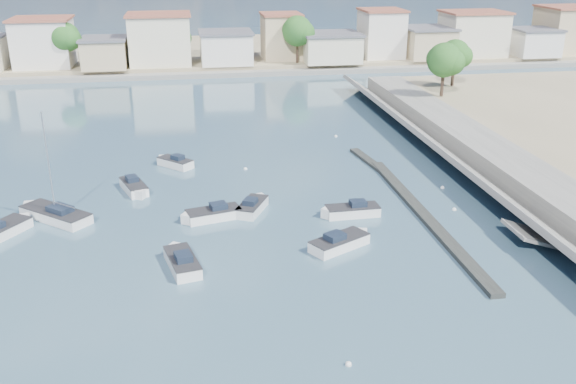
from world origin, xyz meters
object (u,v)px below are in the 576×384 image
object	(u,v)px
motorboat_g	(135,188)
motorboat_h	(342,242)
motorboat_c	(350,211)
motorboat_d	(211,215)
motorboat_b	(253,206)
motorboat_a	(182,261)
motorboat_e	(2,230)
sailboat	(53,214)
motorboat_f	(174,163)

from	to	relation	value
motorboat_g	motorboat_h	bearing A→B (deg)	-41.66
motorboat_c	motorboat_h	size ratio (longest dim) A/B	0.99
motorboat_d	motorboat_h	world-z (taller)	same
motorboat_b	motorboat_g	bearing A→B (deg)	148.83
motorboat_a	motorboat_e	xyz separation A→B (m)	(-13.31, 7.29, -0.00)
motorboat_g	sailboat	size ratio (longest dim) A/B	0.51
sailboat	motorboat_h	bearing A→B (deg)	-22.08
motorboat_e	motorboat_h	xyz separation A→B (m)	(24.78, -6.12, 0.00)
motorboat_f	motorboat_e	bearing A→B (deg)	-132.01
motorboat_c	motorboat_d	bearing A→B (deg)	174.39
motorboat_b	motorboat_a	bearing A→B (deg)	-123.31
sailboat	motorboat_b	bearing A→B (deg)	-3.38
motorboat_e	motorboat_c	bearing A→B (deg)	-1.40
sailboat	motorboat_c	bearing A→B (deg)	-7.88
motorboat_d	motorboat_e	distance (m)	15.67
motorboat_b	motorboat_f	world-z (taller)	same
motorboat_d	motorboat_f	xyz separation A→B (m)	(-2.92, 13.71, 0.00)
motorboat_a	motorboat_f	bearing A→B (deg)	91.52
motorboat_b	sailboat	world-z (taller)	sailboat
motorboat_d	sailboat	xyz separation A→B (m)	(-12.40, 2.16, 0.03)
motorboat_b	motorboat_g	world-z (taller)	same
motorboat_e	motorboat_g	xyz separation A→B (m)	(9.32, 7.63, 0.00)
motorboat_b	sailboat	distance (m)	15.95
motorboat_g	motorboat_e	bearing A→B (deg)	-140.69
motorboat_f	motorboat_g	size ratio (longest dim) A/B	0.80
motorboat_f	motorboat_d	bearing A→B (deg)	-77.96
motorboat_b	motorboat_h	distance (m)	9.58
motorboat_b	motorboat_c	xyz separation A→B (m)	(7.60, -2.31, 0.00)
motorboat_e	sailboat	xyz separation A→B (m)	(3.27, 2.60, 0.03)
motorboat_h	motorboat_g	bearing A→B (deg)	138.34
motorboat_g	motorboat_f	bearing A→B (deg)	62.27
motorboat_f	motorboat_h	world-z (taller)	same
motorboat_d	motorboat_g	xyz separation A→B (m)	(-6.35, 7.19, 0.00)
motorboat_a	motorboat_h	size ratio (longest dim) A/B	1.02
motorboat_e	motorboat_d	bearing A→B (deg)	1.60
motorboat_b	motorboat_f	xyz separation A→B (m)	(-6.44, 12.49, 0.00)
motorboat_a	motorboat_b	bearing A→B (deg)	56.69
motorboat_a	motorboat_b	world-z (taller)	same
motorboat_d	sailboat	size ratio (longest dim) A/B	0.54
motorboat_f	sailboat	bearing A→B (deg)	-129.36
motorboat_f	motorboat_h	distance (m)	23.57
motorboat_f	motorboat_g	xyz separation A→B (m)	(-3.43, -6.52, 0.00)
motorboat_h	sailboat	xyz separation A→B (m)	(-21.51, 8.72, 0.03)
motorboat_f	motorboat_g	distance (m)	7.36
motorboat_c	sailboat	xyz separation A→B (m)	(-23.52, 3.25, 0.03)
motorboat_b	motorboat_c	bearing A→B (deg)	-16.94
motorboat_a	motorboat_b	xyz separation A→B (m)	(5.88, 8.94, -0.00)
motorboat_d	motorboat_f	bearing A→B (deg)	102.04
motorboat_a	motorboat_h	bearing A→B (deg)	5.79
motorboat_c	motorboat_e	xyz separation A→B (m)	(-26.79, 0.66, -0.00)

